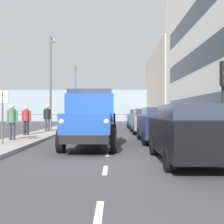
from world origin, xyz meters
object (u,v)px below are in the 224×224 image
car_grey_kerbside_2 (145,121)px  street_sign (3,108)px  car_black_kerbside_near (187,132)px  car_teal_kerbside_3 (138,119)px  traffic_light_near (224,85)px  lamp_post_promenade (51,75)px  car_navy_kerbside_1 (158,124)px  car_red_oppositeside_1 (90,118)px  pedestrian_by_lamp (12,119)px  pedestrian_couple_a (26,118)px  pedestrian_strolling (47,116)px  car_silver_oppositeside_0 (83,119)px  truck_vintage_blue (90,120)px  lamp_post_far (76,89)px

car_grey_kerbside_2 → street_sign: street_sign is taller
car_black_kerbside_near → car_teal_kerbside_3: 16.17m
traffic_light_near → lamp_post_promenade: lamp_post_promenade is taller
car_navy_kerbside_1 → car_teal_kerbside_3: size_ratio=1.08×
car_red_oppositeside_1 → car_teal_kerbside_3: bearing=136.3°
car_red_oppositeside_1 → street_sign: size_ratio=1.84×
pedestrian_by_lamp → pedestrian_couple_a: bearing=-85.0°
pedestrian_couple_a → pedestrian_strolling: size_ratio=0.94×
car_teal_kerbside_3 → traffic_light_near: bearing=97.3°
car_black_kerbside_near → car_silver_oppositeside_0: (4.80, -14.65, 0.00)m
car_navy_kerbside_1 → car_grey_kerbside_2: 5.50m
street_sign → lamp_post_promenade: bearing=-89.9°
street_sign → pedestrian_strolling: bearing=-90.6°
truck_vintage_blue → car_navy_kerbside_1: size_ratio=1.36×
car_teal_kerbside_3 → truck_vintage_blue: bearing=76.4°
pedestrian_by_lamp → street_sign: 1.74m
car_teal_kerbside_3 → lamp_post_far: bearing=-45.1°
car_navy_kerbside_1 → car_teal_kerbside_3: same height
car_black_kerbside_near → pedestrian_couple_a: pedestrian_couple_a is taller
car_red_oppositeside_1 → lamp_post_far: bearing=-48.6°
car_grey_kerbside_2 → car_red_oppositeside_1: bearing=-64.4°
car_silver_oppositeside_0 → car_red_oppositeside_1: 6.10m
truck_vintage_blue → pedestrian_couple_a: truck_vintage_blue is taller
car_navy_kerbside_1 → pedestrian_strolling: pedestrian_strolling is taller
car_navy_kerbside_1 → car_grey_kerbside_2: (0.00, -5.50, 0.00)m
pedestrian_by_lamp → pedestrian_strolling: pedestrian_strolling is taller
car_grey_kerbside_2 → car_teal_kerbside_3: 5.43m
car_navy_kerbside_1 → pedestrian_by_lamp: size_ratio=2.42×
car_teal_kerbside_3 → street_sign: street_sign is taller
lamp_post_far → traffic_light_near: bearing=111.9°
car_silver_oppositeside_0 → street_sign: bearing=79.6°
car_navy_kerbside_1 → pedestrian_couple_a: 7.76m
pedestrian_couple_a → lamp_post_far: 15.41m
car_grey_kerbside_2 → pedestrian_couple_a: bearing=22.4°
car_navy_kerbside_1 → car_silver_oppositeside_0: (4.80, -9.40, 0.00)m
traffic_light_near → street_sign: size_ratio=1.42×
car_grey_kerbside_2 → street_sign: bearing=47.4°
car_teal_kerbside_3 → lamp_post_promenade: 8.76m
lamp_post_promenade → car_grey_kerbside_2: bearing=170.0°
lamp_post_far → street_sign: (0.28, 19.56, -2.47)m
pedestrian_couple_a → car_silver_oppositeside_0: bearing=-110.3°
car_red_oppositeside_1 → car_grey_kerbside_2: bearing=115.6°
car_navy_kerbside_1 → car_red_oppositeside_1: 16.23m
car_red_oppositeside_1 → pedestrian_strolling: size_ratio=2.28×
car_navy_kerbside_1 → lamp_post_promenade: bearing=-44.2°
traffic_light_near → car_red_oppositeside_1: bearing=-70.7°
traffic_light_near → lamp_post_far: 22.74m
pedestrian_couple_a → pedestrian_strolling: bearing=-101.3°
lamp_post_promenade → lamp_post_far: bearing=-91.5°
car_navy_kerbside_1 → lamp_post_far: 19.04m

